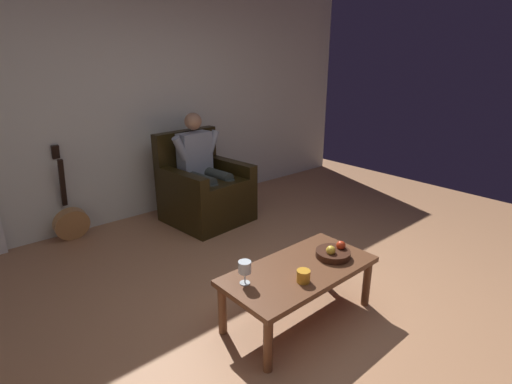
% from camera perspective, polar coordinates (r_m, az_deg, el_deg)
% --- Properties ---
extents(ground_plane, '(7.44, 7.44, 0.00)m').
position_cam_1_polar(ground_plane, '(3.09, 9.03, -17.31)').
color(ground_plane, '#B07A54').
extents(wall_back, '(6.60, 0.06, 2.70)m').
position_cam_1_polar(wall_back, '(4.74, -16.77, 12.64)').
color(wall_back, silver).
rests_on(wall_back, ground).
extents(armchair, '(0.91, 0.91, 1.02)m').
position_cam_1_polar(armchair, '(4.57, -7.58, 0.05)').
color(armchair, black).
rests_on(armchair, ground).
extents(person_seated, '(0.66, 0.64, 1.24)m').
position_cam_1_polar(person_seated, '(4.48, -7.85, 4.04)').
color(person_seated, '#8E97A6').
rests_on(person_seated, ground).
extents(coffee_table, '(1.13, 0.57, 0.42)m').
position_cam_1_polar(coffee_table, '(2.84, 6.38, -12.01)').
color(coffee_table, brown).
rests_on(coffee_table, ground).
extents(guitar, '(0.35, 0.27, 1.00)m').
position_cam_1_polar(guitar, '(4.51, -25.53, -3.72)').
color(guitar, '#B27B46').
rests_on(guitar, ground).
extents(wine_glass_near, '(0.09, 0.09, 0.16)m').
position_cam_1_polar(wine_glass_near, '(2.57, -1.66, -11.14)').
color(wine_glass_near, silver).
rests_on(wine_glass_near, coffee_table).
extents(fruit_bowl, '(0.26, 0.26, 0.11)m').
position_cam_1_polar(fruit_bowl, '(2.98, 11.29, -8.74)').
color(fruit_bowl, '#391C10').
rests_on(fruit_bowl, coffee_table).
extents(candle_jar, '(0.09, 0.09, 0.08)m').
position_cam_1_polar(candle_jar, '(2.64, 6.97, -12.14)').
color(candle_jar, orange).
rests_on(candle_jar, coffee_table).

